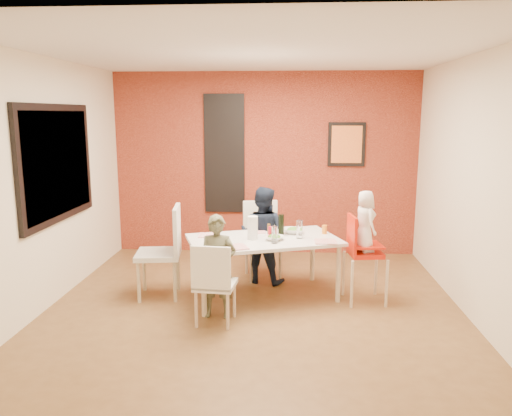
# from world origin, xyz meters

# --- Properties ---
(ground) EXTENTS (4.50, 4.50, 0.00)m
(ground) POSITION_xyz_m (0.00, 0.00, 0.00)
(ground) COLOR brown
(ground) RESTS_ON ground
(ceiling) EXTENTS (4.50, 4.50, 0.02)m
(ceiling) POSITION_xyz_m (0.00, 0.00, 2.70)
(ceiling) COLOR silver
(ceiling) RESTS_ON wall_back
(wall_back) EXTENTS (4.50, 0.02, 2.70)m
(wall_back) POSITION_xyz_m (0.00, 2.25, 1.35)
(wall_back) COLOR beige
(wall_back) RESTS_ON ground
(wall_front) EXTENTS (4.50, 0.02, 2.70)m
(wall_front) POSITION_xyz_m (0.00, -2.25, 1.35)
(wall_front) COLOR beige
(wall_front) RESTS_ON ground
(wall_left) EXTENTS (0.02, 4.50, 2.70)m
(wall_left) POSITION_xyz_m (-2.25, 0.00, 1.35)
(wall_left) COLOR beige
(wall_left) RESTS_ON ground
(wall_right) EXTENTS (0.02, 4.50, 2.70)m
(wall_right) POSITION_xyz_m (2.25, 0.00, 1.35)
(wall_right) COLOR beige
(wall_right) RESTS_ON ground
(brick_accent_wall) EXTENTS (4.50, 0.02, 2.70)m
(brick_accent_wall) POSITION_xyz_m (0.00, 2.23, 1.35)
(brick_accent_wall) COLOR maroon
(brick_accent_wall) RESTS_ON ground
(picture_window_frame) EXTENTS (0.05, 1.70, 1.30)m
(picture_window_frame) POSITION_xyz_m (-2.22, 0.20, 1.55)
(picture_window_frame) COLOR black
(picture_window_frame) RESTS_ON wall_left
(picture_window_pane) EXTENTS (0.02, 1.55, 1.15)m
(picture_window_pane) POSITION_xyz_m (-2.21, 0.20, 1.55)
(picture_window_pane) COLOR black
(picture_window_pane) RESTS_ON wall_left
(glassblock_strip) EXTENTS (0.55, 0.03, 1.70)m
(glassblock_strip) POSITION_xyz_m (-0.60, 2.21, 1.50)
(glassblock_strip) COLOR silver
(glassblock_strip) RESTS_ON wall_back
(glassblock_surround) EXTENTS (0.60, 0.03, 1.76)m
(glassblock_surround) POSITION_xyz_m (-0.60, 2.21, 1.50)
(glassblock_surround) COLOR black
(glassblock_surround) RESTS_ON wall_back
(art_print_frame) EXTENTS (0.54, 0.03, 0.64)m
(art_print_frame) POSITION_xyz_m (1.20, 2.21, 1.65)
(art_print_frame) COLOR black
(art_print_frame) RESTS_ON wall_back
(art_print_canvas) EXTENTS (0.44, 0.01, 0.54)m
(art_print_canvas) POSITION_xyz_m (1.20, 2.19, 1.65)
(art_print_canvas) COLOR orange
(art_print_canvas) RESTS_ON wall_back
(dining_table) EXTENTS (1.88, 1.43, 0.70)m
(dining_table) POSITION_xyz_m (0.09, 0.32, 0.63)
(dining_table) COLOR silver
(dining_table) RESTS_ON ground
(chair_near) EXTENTS (0.43, 0.43, 0.85)m
(chair_near) POSITION_xyz_m (-0.37, -0.52, 0.47)
(chair_near) COLOR silver
(chair_near) RESTS_ON ground
(chair_far) EXTENTS (0.55, 0.55, 0.98)m
(chair_far) POSITION_xyz_m (0.02, 1.09, 0.55)
(chair_far) COLOR white
(chair_far) RESTS_ON ground
(chair_left) EXTENTS (0.55, 0.55, 1.06)m
(chair_left) POSITION_xyz_m (-1.03, 0.27, 0.59)
(chair_left) COLOR beige
(chair_left) RESTS_ON ground
(high_chair) EXTENTS (0.47, 0.47, 0.99)m
(high_chair) POSITION_xyz_m (1.18, 0.25, 0.60)
(high_chair) COLOR red
(high_chair) RESTS_ON ground
(child_near) EXTENTS (0.40, 0.27, 1.08)m
(child_near) POSITION_xyz_m (-0.36, -0.29, 0.54)
(child_near) COLOR #505039
(child_near) RESTS_ON ground
(child_far) EXTENTS (0.70, 0.61, 1.21)m
(child_far) POSITION_xyz_m (0.04, 0.84, 0.61)
(child_far) COLOR black
(child_far) RESTS_ON ground
(toddler) EXTENTS (0.32, 0.39, 0.68)m
(toddler) POSITION_xyz_m (1.21, 0.25, 0.93)
(toddler) COLOR white
(toddler) RESTS_ON high_chair
(plate_near_left) EXTENTS (0.32, 0.32, 0.01)m
(plate_near_left) POSITION_xyz_m (-0.19, -0.11, 0.70)
(plate_near_left) COLOR silver
(plate_near_left) RESTS_ON dining_table
(plate_far_mid) EXTENTS (0.22, 0.22, 0.01)m
(plate_far_mid) POSITION_xyz_m (-0.01, 0.63, 0.70)
(plate_far_mid) COLOR white
(plate_far_mid) RESTS_ON dining_table
(plate_near_right) EXTENTS (0.24, 0.24, 0.01)m
(plate_near_right) POSITION_xyz_m (0.78, 0.20, 0.70)
(plate_near_right) COLOR white
(plate_near_right) RESTS_ON dining_table
(plate_far_left) EXTENTS (0.25, 0.25, 0.01)m
(plate_far_left) POSITION_xyz_m (-0.56, 0.40, 0.70)
(plate_far_left) COLOR white
(plate_far_left) RESTS_ON dining_table
(salad_bowl_a) EXTENTS (0.26, 0.26, 0.05)m
(salad_bowl_a) POSITION_xyz_m (0.21, 0.25, 0.72)
(salad_bowl_a) COLOR white
(salad_bowl_a) RESTS_ON dining_table
(salad_bowl_b) EXTENTS (0.25, 0.25, 0.06)m
(salad_bowl_b) POSITION_xyz_m (0.42, 0.59, 0.72)
(salad_bowl_b) COLOR white
(salad_bowl_b) RESTS_ON dining_table
(wine_bottle) EXTENTS (0.07, 0.07, 0.25)m
(wine_bottle) POSITION_xyz_m (0.28, 0.46, 0.82)
(wine_bottle) COLOR black
(wine_bottle) RESTS_ON dining_table
(wine_glass_a) EXTENTS (0.07, 0.07, 0.19)m
(wine_glass_a) POSITION_xyz_m (0.22, 0.11, 0.79)
(wine_glass_a) COLOR white
(wine_glass_a) RESTS_ON dining_table
(wine_glass_b) EXTENTS (0.07, 0.07, 0.21)m
(wine_glass_b) POSITION_xyz_m (0.49, 0.36, 0.80)
(wine_glass_b) COLOR white
(wine_glass_b) RESTS_ON dining_table
(paper_towel_roll) EXTENTS (0.12, 0.12, 0.26)m
(paper_towel_roll) POSITION_xyz_m (-0.04, 0.28, 0.83)
(paper_towel_roll) COLOR silver
(paper_towel_roll) RESTS_ON dining_table
(condiment_red) EXTENTS (0.04, 0.04, 0.15)m
(condiment_red) POSITION_xyz_m (0.16, 0.28, 0.77)
(condiment_red) COLOR red
(condiment_red) RESTS_ON dining_table
(condiment_green) EXTENTS (0.03, 0.03, 0.13)m
(condiment_green) POSITION_xyz_m (0.16, 0.36, 0.76)
(condiment_green) COLOR #357527
(condiment_green) RESTS_ON dining_table
(condiment_brown) EXTENTS (0.04, 0.04, 0.15)m
(condiment_brown) POSITION_xyz_m (0.14, 0.41, 0.77)
(condiment_brown) COLOR brown
(condiment_brown) RESTS_ON dining_table
(sippy_cup) EXTENTS (0.06, 0.06, 0.10)m
(sippy_cup) POSITION_xyz_m (0.79, 0.59, 0.75)
(sippy_cup) COLOR orange
(sippy_cup) RESTS_ON dining_table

